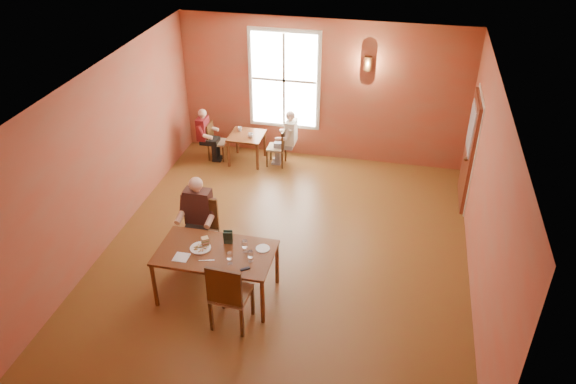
% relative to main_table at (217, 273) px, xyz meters
% --- Properties ---
extents(ground, '(6.00, 7.00, 0.01)m').
position_rel_main_table_xyz_m(ground, '(0.77, 1.25, -0.40)').
color(ground, brown).
rests_on(ground, ground).
extents(wall_back, '(6.00, 0.04, 3.00)m').
position_rel_main_table_xyz_m(wall_back, '(0.77, 4.75, 1.10)').
color(wall_back, brown).
rests_on(wall_back, ground).
extents(wall_front, '(6.00, 0.04, 3.00)m').
position_rel_main_table_xyz_m(wall_front, '(0.77, -2.25, 1.10)').
color(wall_front, brown).
rests_on(wall_front, ground).
extents(wall_left, '(0.04, 7.00, 3.00)m').
position_rel_main_table_xyz_m(wall_left, '(-2.23, 1.25, 1.10)').
color(wall_left, brown).
rests_on(wall_left, ground).
extents(wall_right, '(0.04, 7.00, 3.00)m').
position_rel_main_table_xyz_m(wall_right, '(3.77, 1.25, 1.10)').
color(wall_right, brown).
rests_on(wall_right, ground).
extents(ceiling, '(6.00, 7.00, 0.04)m').
position_rel_main_table_xyz_m(ceiling, '(0.77, 1.25, 2.60)').
color(ceiling, white).
rests_on(ceiling, wall_back).
extents(window, '(1.36, 0.10, 1.96)m').
position_rel_main_table_xyz_m(window, '(-0.03, 4.70, 1.30)').
color(window, white).
rests_on(window, wall_back).
extents(door, '(0.12, 1.04, 2.10)m').
position_rel_main_table_xyz_m(door, '(3.71, 3.55, 0.65)').
color(door, maroon).
rests_on(door, ground).
extents(wall_sconce, '(0.16, 0.16, 0.28)m').
position_rel_main_table_xyz_m(wall_sconce, '(1.67, 4.65, 1.80)').
color(wall_sconce, brown).
rests_on(wall_sconce, wall_back).
extents(main_table, '(1.71, 0.96, 0.80)m').
position_rel_main_table_xyz_m(main_table, '(0.00, 0.00, 0.00)').
color(main_table, brown).
rests_on(main_table, ground).
extents(chair_diner_main, '(0.49, 0.49, 1.12)m').
position_rel_main_table_xyz_m(chair_diner_main, '(-0.50, 0.65, 0.16)').
color(chair_diner_main, '#3D2115').
rests_on(chair_diner_main, ground).
extents(diner_main, '(0.56, 0.56, 1.40)m').
position_rel_main_table_xyz_m(diner_main, '(-0.50, 0.62, 0.30)').
color(diner_main, black).
rests_on(diner_main, ground).
extents(chair_empty, '(0.53, 0.53, 1.14)m').
position_rel_main_table_xyz_m(chair_empty, '(0.39, -0.53, 0.17)').
color(chair_empty, '#502614').
rests_on(chair_empty, ground).
extents(plate_food, '(0.38, 0.38, 0.04)m').
position_rel_main_table_xyz_m(plate_food, '(-0.24, 0.02, 0.42)').
color(plate_food, white).
rests_on(plate_food, main_table).
extents(sandwich, '(0.14, 0.14, 0.12)m').
position_rel_main_table_xyz_m(sandwich, '(-0.19, 0.11, 0.46)').
color(sandwich, tan).
rests_on(sandwich, main_table).
extents(goblet_a, '(0.09, 0.09, 0.22)m').
position_rel_main_table_xyz_m(goblet_a, '(0.43, 0.09, 0.51)').
color(goblet_a, white).
rests_on(goblet_a, main_table).
extents(goblet_b, '(0.10, 0.10, 0.20)m').
position_rel_main_table_xyz_m(goblet_b, '(0.56, -0.11, 0.50)').
color(goblet_b, white).
rests_on(goblet_b, main_table).
extents(goblet_c, '(0.10, 0.10, 0.21)m').
position_rel_main_table_xyz_m(goblet_c, '(0.29, -0.22, 0.50)').
color(goblet_c, white).
rests_on(goblet_c, main_table).
extents(menu_stand, '(0.14, 0.09, 0.22)m').
position_rel_main_table_xyz_m(menu_stand, '(0.12, 0.23, 0.51)').
color(menu_stand, '#1F3226').
rests_on(menu_stand, main_table).
extents(knife, '(0.22, 0.08, 0.00)m').
position_rel_main_table_xyz_m(knife, '(-0.06, -0.22, 0.40)').
color(knife, silver).
rests_on(knife, main_table).
extents(napkin, '(0.21, 0.21, 0.01)m').
position_rel_main_table_xyz_m(napkin, '(-0.43, -0.23, 0.40)').
color(napkin, white).
rests_on(napkin, main_table).
extents(side_plate, '(0.24, 0.24, 0.02)m').
position_rel_main_table_xyz_m(side_plate, '(0.66, 0.21, 0.41)').
color(side_plate, white).
rests_on(side_plate, main_table).
extents(sunglasses, '(0.14, 0.12, 0.02)m').
position_rel_main_table_xyz_m(sunglasses, '(0.54, -0.29, 0.41)').
color(sunglasses, black).
rests_on(sunglasses, main_table).
extents(second_table, '(0.71, 0.71, 0.63)m').
position_rel_main_table_xyz_m(second_table, '(-0.73, 4.17, -0.09)').
color(second_table, brown).
rests_on(second_table, ground).
extents(chair_diner_white, '(0.37, 0.37, 0.83)m').
position_rel_main_table_xyz_m(chair_diner_white, '(-0.08, 4.17, 0.01)').
color(chair_diner_white, '#522713').
rests_on(chair_diner_white, ground).
extents(diner_white, '(0.47, 0.47, 1.18)m').
position_rel_main_table_xyz_m(diner_white, '(-0.05, 4.17, 0.19)').
color(diner_white, white).
rests_on(diner_white, ground).
extents(chair_diner_maroon, '(0.36, 0.36, 0.81)m').
position_rel_main_table_xyz_m(chair_diner_maroon, '(-1.38, 4.17, 0.00)').
color(chair_diner_maroon, '#461D0E').
rests_on(chair_diner_maroon, ground).
extents(diner_maroon, '(0.45, 0.45, 1.12)m').
position_rel_main_table_xyz_m(diner_maroon, '(-1.41, 4.17, 0.16)').
color(diner_maroon, maroon).
rests_on(diner_maroon, ground).
extents(cup_a, '(0.15, 0.15, 0.09)m').
position_rel_main_table_xyz_m(cup_a, '(-0.62, 4.07, 0.27)').
color(cup_a, white).
rests_on(cup_a, second_table).
extents(cup_b, '(0.11, 0.11, 0.09)m').
position_rel_main_table_xyz_m(cup_b, '(-0.92, 4.32, 0.27)').
color(cup_b, white).
rests_on(cup_b, second_table).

